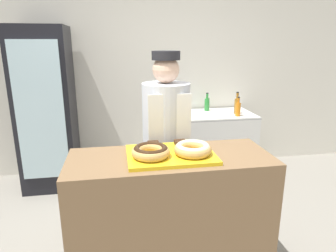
# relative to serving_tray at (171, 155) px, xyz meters

# --- Properties ---
(wall_back) EXTENTS (8.00, 0.06, 2.70)m
(wall_back) POSITION_rel_serving_tray_xyz_m (0.00, 2.13, 0.38)
(wall_back) COLOR silver
(wall_back) RESTS_ON ground_plane
(display_counter) EXTENTS (1.35, 0.54, 0.96)m
(display_counter) POSITION_rel_serving_tray_xyz_m (0.00, 0.00, -0.49)
(display_counter) COLOR brown
(display_counter) RESTS_ON ground_plane
(serving_tray) EXTENTS (0.57, 0.42, 0.02)m
(serving_tray) POSITION_rel_serving_tray_xyz_m (0.00, 0.00, 0.00)
(serving_tray) COLOR yellow
(serving_tray) RESTS_ON display_counter
(donut_chocolate_glaze) EXTENTS (0.24, 0.24, 0.07)m
(donut_chocolate_glaze) POSITION_rel_serving_tray_xyz_m (-0.14, -0.05, 0.05)
(donut_chocolate_glaze) COLOR tan
(donut_chocolate_glaze) RESTS_ON serving_tray
(donut_light_glaze) EXTENTS (0.24, 0.24, 0.07)m
(donut_light_glaze) POSITION_rel_serving_tray_xyz_m (0.14, -0.05, 0.05)
(donut_light_glaze) COLOR tan
(donut_light_glaze) RESTS_ON serving_tray
(brownie_back_left) EXTENTS (0.08, 0.08, 0.03)m
(brownie_back_left) POSITION_rel_serving_tray_xyz_m (-0.10, 0.15, 0.03)
(brownie_back_left) COLOR #382111
(brownie_back_left) RESTS_ON serving_tray
(brownie_back_right) EXTENTS (0.08, 0.08, 0.03)m
(brownie_back_right) POSITION_rel_serving_tray_xyz_m (0.10, 0.15, 0.03)
(brownie_back_right) COLOR #382111
(brownie_back_right) RESTS_ON serving_tray
(baker_person) EXTENTS (0.39, 0.39, 1.62)m
(baker_person) POSITION_rel_serving_tray_xyz_m (0.06, 0.52, -0.12)
(baker_person) COLOR #4C4C51
(baker_person) RESTS_ON ground_plane
(beverage_fridge) EXTENTS (0.60, 0.62, 1.86)m
(beverage_fridge) POSITION_rel_serving_tray_xyz_m (-1.14, 1.75, -0.04)
(beverage_fridge) COLOR black
(beverage_fridge) RESTS_ON ground_plane
(chest_freezer) EXTENTS (1.01, 0.62, 0.81)m
(chest_freezer) POSITION_rel_serving_tray_xyz_m (0.88, 1.76, -0.56)
(chest_freezer) COLOR silver
(chest_freezer) RESTS_ON ground_plane
(bottle_green) EXTENTS (0.06, 0.06, 0.24)m
(bottle_green) POSITION_rel_serving_tray_xyz_m (0.84, 1.94, -0.07)
(bottle_green) COLOR #2D8C38
(bottle_green) RESTS_ON chest_freezer
(bottle_orange) EXTENTS (0.06, 0.06, 0.24)m
(bottle_orange) POSITION_rel_serving_tray_xyz_m (1.13, 1.58, -0.07)
(bottle_orange) COLOR orange
(bottle_orange) RESTS_ON chest_freezer
(bottle_blue) EXTENTS (0.08, 0.08, 0.28)m
(bottle_blue) POSITION_rel_serving_tray_xyz_m (0.45, 1.94, -0.06)
(bottle_blue) COLOR #1E4CB2
(bottle_blue) RESTS_ON chest_freezer
(bottle_amber) EXTENTS (0.07, 0.07, 0.28)m
(bottle_amber) POSITION_rel_serving_tray_xyz_m (1.17, 1.70, -0.06)
(bottle_amber) COLOR #99661E
(bottle_amber) RESTS_ON chest_freezer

